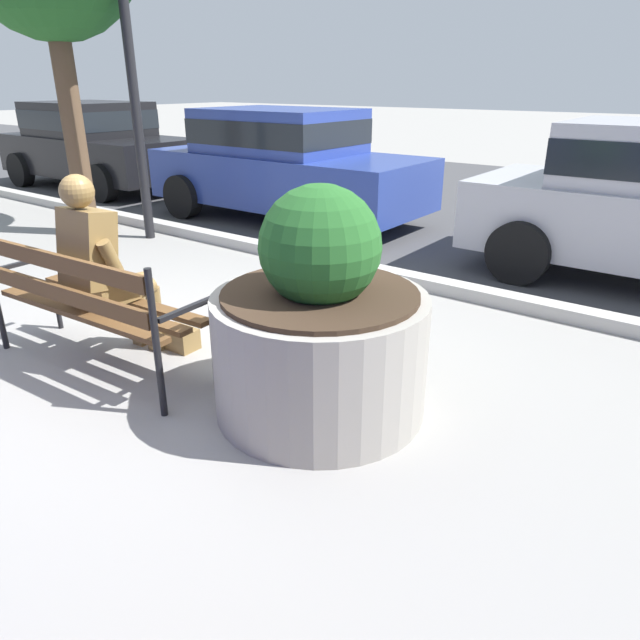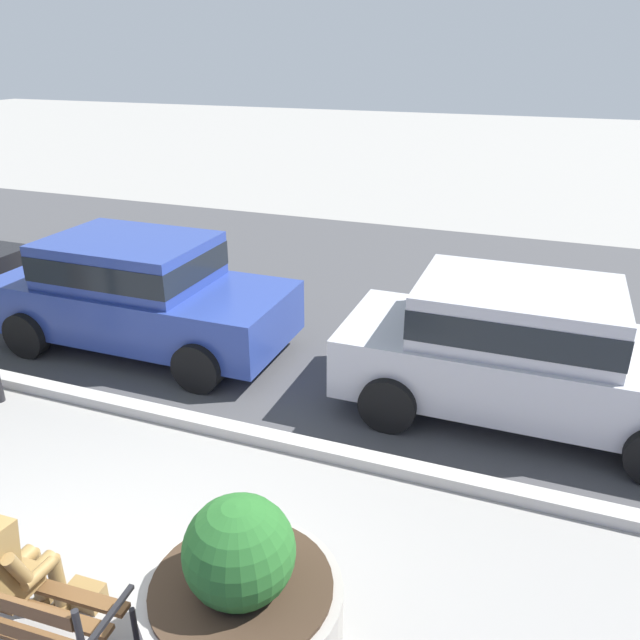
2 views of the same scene
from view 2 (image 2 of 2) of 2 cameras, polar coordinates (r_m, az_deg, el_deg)
name	(u,v)px [view 2 (image 2 of 2)]	position (r m, az deg, el deg)	size (l,w,h in m)	color
street_surface	(347,291)	(10.81, 2.49, 2.71)	(60.00, 9.00, 0.01)	#424244
curb_stone	(216,426)	(7.03, -9.58, -9.62)	(60.00, 0.20, 0.12)	#B2AFA8
bronze_statue_seated	(11,566)	(4.98, -26.58, -19.64)	(0.62, 0.78, 1.37)	olive
concrete_planter	(243,613)	(4.47, -7.06, -25.17)	(1.30, 1.30, 1.40)	gray
parked_car_blue	(139,290)	(8.87, -16.33, 2.68)	(4.10, 1.92, 1.56)	navy
parked_car_silver	(521,347)	(7.23, 18.05, -2.41)	(4.10, 1.92, 1.56)	#B7B7BC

